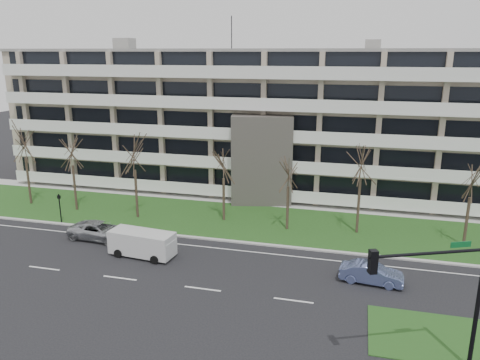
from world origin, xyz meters
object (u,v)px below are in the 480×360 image
(silver_pickup, at_px, (100,231))
(traffic_signal, at_px, (443,291))
(blue_sedan, at_px, (371,273))
(white_van, at_px, (143,242))
(pedestrian_signal, at_px, (60,205))

(silver_pickup, bearing_deg, traffic_signal, -110.45)
(blue_sedan, distance_m, white_van, 16.74)
(silver_pickup, height_order, white_van, white_van)
(pedestrian_signal, bearing_deg, blue_sedan, 12.72)
(blue_sedan, xyz_separation_m, pedestrian_signal, (-27.07, 4.71, 1.06))
(silver_pickup, height_order, traffic_signal, traffic_signal)
(silver_pickup, bearing_deg, blue_sedan, -92.35)
(silver_pickup, xyz_separation_m, traffic_signal, (24.49, -10.93, 3.68))
(blue_sedan, bearing_deg, white_van, 95.24)
(white_van, distance_m, traffic_signal, 21.65)
(white_van, distance_m, pedestrian_signal, 11.34)
(traffic_signal, height_order, pedestrian_signal, traffic_signal)
(white_van, relative_size, pedestrian_signal, 1.88)
(silver_pickup, relative_size, traffic_signal, 0.76)
(white_van, height_order, pedestrian_signal, pedestrian_signal)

